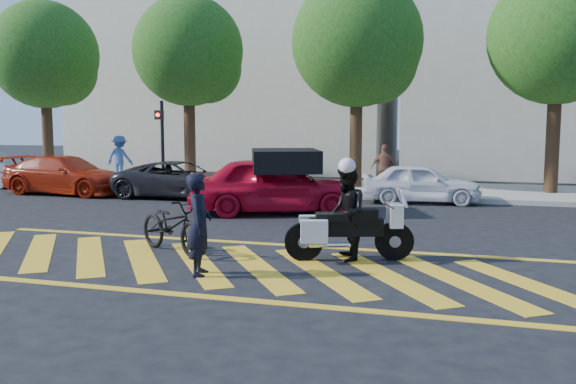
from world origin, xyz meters
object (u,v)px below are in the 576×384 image
(bicycle, at_px, (172,225))
(red_convertible, at_px, (274,185))
(police_motorcycle, at_px, (347,230))
(parked_mid_right, at_px, (421,183))
(officer_bike, at_px, (199,225))
(officer_moto, at_px, (347,213))
(parked_mid_left, at_px, (180,180))
(parked_left, at_px, (66,175))

(bicycle, height_order, red_convertible, red_convertible)
(police_motorcycle, xyz_separation_m, parked_mid_right, (0.65, 8.27, 0.06))
(bicycle, bearing_deg, police_motorcycle, -54.73)
(police_motorcycle, distance_m, parked_mid_right, 8.29)
(officer_bike, bearing_deg, bicycle, 23.89)
(officer_moto, bearing_deg, parked_mid_left, -154.74)
(parked_mid_right, bearing_deg, bicycle, 148.48)
(police_motorcycle, height_order, parked_mid_left, parked_mid_left)
(officer_bike, bearing_deg, red_convertible, -8.90)
(officer_bike, bearing_deg, police_motorcycle, -66.91)
(parked_left, height_order, parked_mid_right, parked_left)
(parked_left, bearing_deg, red_convertible, -101.87)
(red_convertible, height_order, parked_mid_left, red_convertible)
(officer_moto, xyz_separation_m, parked_left, (-11.12, 7.17, -0.19))
(officer_moto, xyz_separation_m, parked_mid_right, (0.67, 8.26, -0.24))
(parked_left, bearing_deg, parked_mid_right, -81.60)
(police_motorcycle, xyz_separation_m, officer_moto, (-0.02, 0.01, 0.29))
(officer_moto, distance_m, parked_mid_right, 8.29)
(officer_moto, bearing_deg, parked_left, -140.96)
(red_convertible, bearing_deg, officer_bike, 166.69)
(officer_bike, relative_size, parked_mid_left, 0.38)
(bicycle, bearing_deg, red_convertible, 26.77)
(officer_bike, xyz_separation_m, parked_left, (-9.08, 8.90, -0.17))
(parked_left, height_order, parked_mid_left, parked_left)
(officer_bike, xyz_separation_m, bicycle, (-1.21, 1.41, -0.30))
(parked_left, relative_size, parked_mid_right, 1.27)
(red_convertible, bearing_deg, parked_mid_right, -69.16)
(officer_bike, distance_m, red_convertible, 6.78)
(bicycle, height_order, parked_mid_left, parked_mid_left)
(parked_left, distance_m, parked_mid_right, 11.84)
(officer_bike, distance_m, bicycle, 1.88)
(parked_left, xyz_separation_m, parked_mid_right, (11.79, 1.09, -0.05))
(bicycle, distance_m, parked_mid_left, 8.47)
(red_convertible, height_order, parked_left, red_convertible)
(red_convertible, bearing_deg, police_motorcycle, -170.24)
(red_convertible, bearing_deg, bicycle, 155.75)
(officer_bike, bearing_deg, parked_mid_right, -31.94)
(red_convertible, distance_m, parked_left, 8.44)
(officer_moto, distance_m, red_convertible, 5.80)
(parked_mid_left, bearing_deg, red_convertible, -121.73)
(bicycle, height_order, parked_left, parked_left)
(bicycle, relative_size, parked_mid_right, 0.56)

